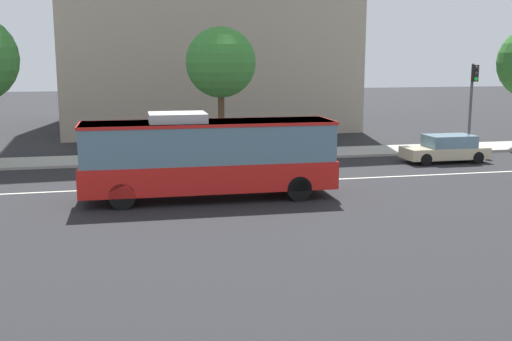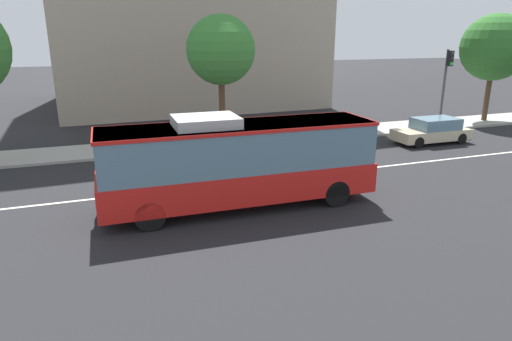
{
  "view_description": "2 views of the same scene",
  "coord_description": "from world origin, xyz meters",
  "px_view_note": "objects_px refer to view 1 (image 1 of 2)",
  "views": [
    {
      "loc": [
        -5.72,
        -26.54,
        5.6
      ],
      "look_at": [
        -0.28,
        -2.11,
        0.97
      ],
      "focal_mm": 43.3,
      "sensor_mm": 36.0,
      "label": 1
    },
    {
      "loc": [
        -7.0,
        -17.55,
        6.2
      ],
      "look_at": [
        -1.54,
        -2.23,
        1.21
      ],
      "focal_mm": 31.5,
      "sensor_mm": 36.0,
      "label": 2
    }
  ],
  "objects_px": {
    "sedan_beige": "(446,149)",
    "transit_bus": "(208,154)",
    "street_tree_kerbside_centre": "(221,63)",
    "traffic_light_near_corner": "(473,92)"
  },
  "relations": [
    {
      "from": "traffic_light_near_corner",
      "to": "street_tree_kerbside_centre",
      "type": "distance_m",
      "value": 14.85
    },
    {
      "from": "sedan_beige",
      "to": "street_tree_kerbside_centre",
      "type": "distance_m",
      "value": 13.14
    },
    {
      "from": "transit_bus",
      "to": "traffic_light_near_corner",
      "type": "relative_size",
      "value": 1.93
    },
    {
      "from": "sedan_beige",
      "to": "street_tree_kerbside_centre",
      "type": "xyz_separation_m",
      "value": [
        -11.49,
        4.49,
        4.54
      ]
    },
    {
      "from": "transit_bus",
      "to": "street_tree_kerbside_centre",
      "type": "distance_m",
      "value": 11.16
    },
    {
      "from": "sedan_beige",
      "to": "transit_bus",
      "type": "bearing_deg",
      "value": 23.54
    },
    {
      "from": "sedan_beige",
      "to": "street_tree_kerbside_centre",
      "type": "height_order",
      "value": "street_tree_kerbside_centre"
    },
    {
      "from": "transit_bus",
      "to": "sedan_beige",
      "type": "relative_size",
      "value": 2.23
    },
    {
      "from": "sedan_beige",
      "to": "street_tree_kerbside_centre",
      "type": "relative_size",
      "value": 0.62
    },
    {
      "from": "street_tree_kerbside_centre",
      "to": "transit_bus",
      "type": "bearing_deg",
      "value": -102.21
    }
  ]
}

